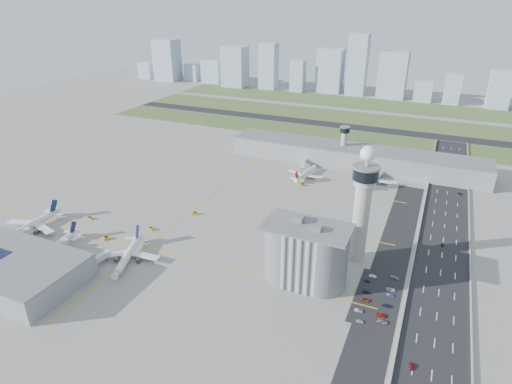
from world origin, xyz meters
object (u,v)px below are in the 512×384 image
at_px(car_lot_4, 368,281).
at_px(car_lot_6, 383,322).
at_px(jet_bridge_near_0, 7,242).
at_px(car_lot_0, 360,321).
at_px(car_hw_1, 442,245).
at_px(airplane_near_b, 52,243).
at_px(car_hw_2, 459,194).
at_px(airplane_near_c, 127,252).
at_px(jet_bridge_near_1, 45,254).
at_px(tug_5, 367,182).
at_px(car_lot_11, 395,277).
at_px(car_lot_10, 391,289).
at_px(airplane_near_a, 29,222).
at_px(car_lot_5, 373,276).
at_px(control_tower, 363,201).
at_px(jet_bridge_near_2, 88,267).
at_px(jet_bridge_far_0, 305,162).
at_px(car_lot_2, 365,300).
at_px(tug_1, 106,238).
at_px(car_lot_8, 387,306).
at_px(airplane_far_a, 306,171).
at_px(car_lot_9, 390,295).
at_px(car_lot_1, 358,311).
at_px(car_hw_4, 442,165).
at_px(airplane_far_b, 376,175).
at_px(car_lot_7, 382,315).
at_px(jet_bridge_far_1, 364,171).
at_px(secondary_tower, 344,142).
at_px(tug_0, 90,218).
at_px(car_hw_0, 412,366).
at_px(tug_3, 195,213).

relative_size(car_lot_4, car_lot_6, 0.71).
relative_size(jet_bridge_near_0, car_lot_0, 4.19).
bearing_deg(car_lot_4, car_hw_1, -24.49).
height_order(airplane_near_b, car_hw_2, airplane_near_b).
distance_m(airplane_near_c, jet_bridge_near_1, 45.72).
height_order(tug_5, car_lot_11, tug_5).
xyz_separation_m(airplane_near_b, car_lot_10, (178.19, 40.68, -4.58)).
xyz_separation_m(airplane_near_a, car_hw_1, (230.82, 83.37, -5.55)).
height_order(car_lot_4, car_lot_5, car_lot_5).
bearing_deg(control_tower, jet_bridge_near_2, -151.10).
xyz_separation_m(jet_bridge_far_0, car_lot_2, (81.56, -158.41, -2.24)).
height_order(tug_1, car_lot_8, tug_1).
height_order(airplane_far_a, car_lot_2, airplane_far_a).
bearing_deg(car_lot_9, car_lot_1, 137.11).
relative_size(tug_5, car_hw_4, 0.76).
distance_m(tug_1, car_lot_8, 160.56).
bearing_deg(jet_bridge_near_2, airplane_far_b, -22.71).
relative_size(car_lot_4, car_lot_7, 0.77).
relative_size(airplane_near_c, jet_bridge_far_1, 2.94).
distance_m(car_lot_6, car_lot_10, 24.83).
distance_m(secondary_tower, tug_0, 208.56).
bearing_deg(car_lot_10, control_tower, 38.56).
height_order(car_lot_8, car_hw_2, car_lot_8).
height_order(car_lot_4, car_hw_0, car_hw_0).
bearing_deg(car_lot_1, tug_3, 59.10).
height_order(airplane_near_b, car_lot_10, airplane_near_b).
height_order(airplane_near_b, car_lot_5, airplane_near_b).
xyz_separation_m(jet_bridge_near_2, jet_bridge_far_1, (105.00, 193.00, 0.00)).
relative_size(car_lot_5, car_hw_4, 0.95).
bearing_deg(car_lot_7, car_lot_6, -162.68).
height_order(secondary_tower, car_lot_5, secondary_tower).
bearing_deg(car_lot_11, car_lot_7, -175.30).
xyz_separation_m(secondary_tower, tug_1, (-97.09, -181.89, -17.79)).
xyz_separation_m(jet_bridge_far_1, tug_1, (-119.09, -163.89, -1.84)).
xyz_separation_m(car_hw_0, car_hw_2, (15.07, 179.28, -0.02)).
bearing_deg(airplane_near_c, car_hw_0, 64.43).
xyz_separation_m(airplane_near_c, jet_bridge_near_2, (-12.67, -16.16, -2.91)).
bearing_deg(airplane_near_b, car_lot_1, 93.90).
bearing_deg(car_lot_8, car_lot_0, 148.45).
bearing_deg(jet_bridge_near_2, tug_1, 35.84).
relative_size(secondary_tower, airplane_far_a, 0.91).
height_order(jet_bridge_far_0, car_lot_4, jet_bridge_far_0).
relative_size(jet_bridge_near_0, car_lot_11, 3.26).
xyz_separation_m(tug_0, car_lot_5, (177.21, 10.79, -0.30)).
distance_m(jet_bridge_near_2, car_lot_8, 150.39).
relative_size(airplane_near_a, jet_bridge_near_1, 3.11).
bearing_deg(car_lot_4, secondary_tower, 25.63).
bearing_deg(tug_1, tug_0, -79.15).
relative_size(airplane_near_b, jet_bridge_far_0, 2.65).
distance_m(car_lot_1, car_lot_10, 24.57).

